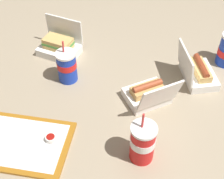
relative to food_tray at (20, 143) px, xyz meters
The scene contains 10 objects.
ground_plane 0.44m from the food_tray, 146.40° to the right, with size 3.20×3.20×0.00m, color gray.
food_tray is the anchor object (origin of this frame).
ketchup_cup 0.12m from the food_tray, behind, with size 0.04×0.04×0.02m.
napkin_stack 0.08m from the food_tray, 163.56° to the right, with size 0.10×0.10×0.00m, color white.
plastic_fork 0.08m from the food_tray, 113.18° to the left, with size 0.11×0.01×0.01m, color white.
clamshell_hotdog_left 0.55m from the food_tray, 154.06° to the right, with size 0.24×0.25×0.18m.
clamshell_sandwich_right 0.57m from the food_tray, 97.04° to the right, with size 0.24×0.20×0.17m.
clamshell_hotdog_center 0.83m from the food_tray, 152.08° to the right, with size 0.18×0.22×0.17m.
soda_cup_center 0.46m from the food_tray, behind, with size 0.09×0.09×0.23m.
soda_cup_front 0.40m from the food_tray, 109.99° to the right, with size 0.09×0.09×0.21m.
Camera 1 is at (-0.00, 0.93, 0.99)m, focal length 50.00 mm.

